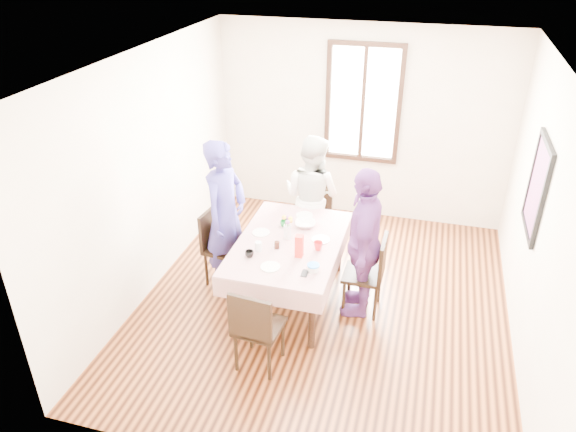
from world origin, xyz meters
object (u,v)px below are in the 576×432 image
Objects in this scene: chair_left at (225,248)px; chair_right at (363,274)px; chair_far at (311,220)px; person_left at (225,215)px; dining_table at (289,271)px; chair_near at (259,326)px; person_right at (364,243)px; person_far at (312,197)px.

chair_right is at bearing 93.60° from chair_left.
chair_far is 0.51× the size of person_left.
chair_far is (0.00, 1.06, 0.08)m from dining_table.
chair_far is 1.00× the size of chair_near.
chair_near is at bearing 144.17° from chair_right.
dining_table is 0.96m from person_left.
chair_left is at bearing 87.01° from chair_right.
chair_left and chair_right have the same top height.
person_right is (-0.02, 0.00, 0.39)m from chair_right.
chair_left is 1.00× the size of chair_near.
chair_right is 0.51× the size of person_left.
chair_left is (-0.81, 0.15, 0.08)m from dining_table.
person_far is at bearing 39.69° from chair_right.
chair_left is at bearing 169.91° from dining_table.
person_right reaches higher than chair_right.
chair_left and chair_near have the same top height.
person_left is 1.20m from person_far.
chair_left is 1.00× the size of chair_far.
dining_table is at bearing 86.90° from chair_left.
chair_near is 0.57× the size of person_far.
person_left is 1.05× the size of person_right.
chair_right is at bearing 148.15° from person_far.
chair_near reaches higher than dining_table.
chair_near is 0.54× the size of person_right.
person_left reaches higher than chair_right.
person_right is at bearing -81.56° from person_left.
chair_far is at bearing 39.15° from chair_right.
dining_table is at bearing -88.44° from person_left.
person_right reaches higher than person_far.
person_far reaches higher than chair_far.
person_far is 1.27m from person_right.
chair_far is at bearing -145.49° from person_right.
person_left is (0.02, 0.00, 0.43)m from chair_left.
person_right is (1.59, -0.10, -0.04)m from person_left.
chair_right and chair_near have the same top height.
dining_table is 0.91× the size of person_right.
chair_left is at bearing 101.93° from person_left.
person_right is at bearing 90.40° from chair_right.
chair_right is (1.63, -0.10, 0.00)m from chair_left.
person_left is 1.59m from person_right.
chair_right reaches higher than dining_table.
chair_right is 1.00× the size of chair_far.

